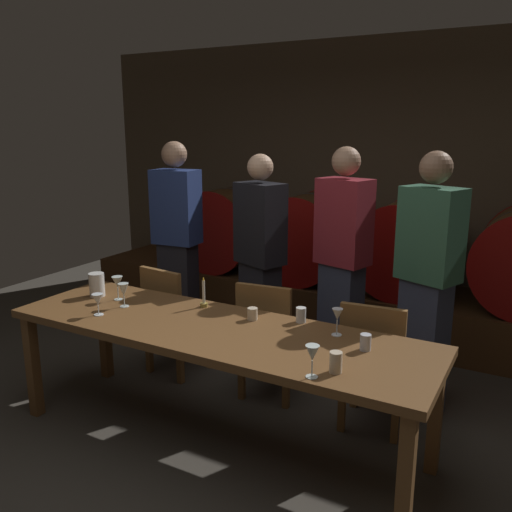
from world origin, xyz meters
TOP-DOWN VIEW (x-y plane):
  - ground_plane at (0.00, 0.00)m, footprint 8.37×8.37m
  - back_wall at (0.00, 3.14)m, footprint 6.44×0.24m
  - barrel_shelf at (0.00, 2.59)m, footprint 5.80×0.90m
  - wine_barrel_far_left at (-1.43, 2.59)m, footprint 0.86×0.81m
  - wine_barrel_center_left at (-0.49, 2.59)m, footprint 0.86×0.81m
  - wine_barrel_center_right at (0.48, 2.59)m, footprint 0.86×0.81m
  - dining_table at (-0.11, 0.30)m, footprint 2.67×0.79m
  - chair_left at (-0.94, 0.93)m, footprint 0.44×0.44m
  - chair_center at (-0.08, 0.95)m, footprint 0.44×0.44m
  - chair_right at (0.70, 0.90)m, footprint 0.44×0.44m
  - guest_far_left at (-1.22, 1.41)m, footprint 0.40×0.27m
  - guest_center_left at (-0.40, 1.40)m, footprint 0.44×0.36m
  - guest_center_right at (0.24, 1.52)m, footprint 0.43×0.33m
  - guest_far_right at (0.91, 1.32)m, footprint 0.44×0.36m
  - candle_center at (-0.37, 0.57)m, footprint 0.05×0.05m
  - pitcher at (-1.17, 0.40)m, footprint 0.11×0.11m
  - wine_glass_far_left at (-0.98, 0.40)m, footprint 0.08×0.08m
  - wine_glass_left at (-0.87, 0.11)m, footprint 0.07×0.07m
  - wine_glass_center at (-0.84, 0.31)m, footprint 0.07×0.07m
  - wine_glass_right at (0.58, 0.53)m, footprint 0.06×0.06m
  - wine_glass_far_right at (0.67, -0.03)m, footprint 0.07×0.07m
  - cup_far_left at (0.03, 0.51)m, footprint 0.06×0.06m
  - cup_center_left at (0.31, 0.62)m, footprint 0.06×0.06m
  - cup_center_right at (0.75, 0.07)m, footprint 0.06×0.06m
  - cup_far_right at (0.79, 0.40)m, footprint 0.06×0.06m

SIDE VIEW (x-z plane):
  - ground_plane at x=0.00m, z-range 0.00..0.00m
  - barrel_shelf at x=0.00m, z-range 0.00..0.44m
  - chair_left at x=-0.94m, z-range 0.05..0.93m
  - chair_center at x=-0.08m, z-range 0.05..0.93m
  - chair_right at x=0.70m, z-range 0.05..0.93m
  - dining_table at x=-0.11m, z-range 0.31..1.07m
  - cup_far_left at x=0.03m, z-range 0.76..0.84m
  - cup_far_right at x=0.79m, z-range 0.76..0.85m
  - cup_center_left at x=0.31m, z-range 0.76..0.86m
  - cup_center_right at x=0.75m, z-range 0.76..0.87m
  - candle_center at x=-0.37m, z-range 0.72..0.92m
  - pitcher at x=-1.17m, z-range 0.76..0.93m
  - wine_glass_left at x=-0.87m, z-range 0.79..0.93m
  - wine_barrel_far_left at x=-1.43m, z-range 0.44..1.30m
  - wine_barrel_center_left at x=-0.49m, z-range 0.44..1.30m
  - wine_barrel_center_right at x=0.48m, z-range 0.44..1.30m
  - wine_glass_center at x=-0.84m, z-range 0.80..0.96m
  - wine_glass_far_right at x=0.67m, z-range 0.80..0.96m
  - wine_glass_right at x=0.58m, z-range 0.80..0.96m
  - wine_glass_far_left at x=-0.98m, z-range 0.80..0.97m
  - guest_center_left at x=-0.40m, z-range 0.02..1.75m
  - guest_far_right at x=0.91m, z-range 0.03..1.81m
  - guest_center_right at x=0.24m, z-range 0.03..1.82m
  - guest_far_left at x=-1.22m, z-range 0.03..1.84m
  - back_wall at x=0.00m, z-range 0.00..2.77m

